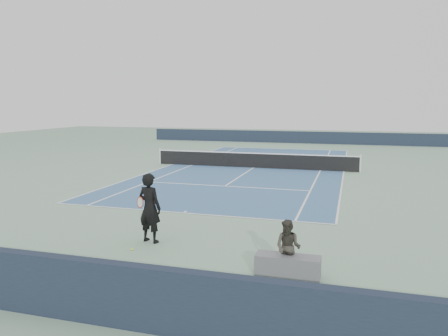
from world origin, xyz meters
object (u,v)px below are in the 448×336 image
(tennis_net, at_px, (254,160))
(spectator_bench, at_px, (288,256))
(tennis_player, at_px, (150,208))
(tennis_ball, at_px, (132,249))

(tennis_net, height_order, spectator_bench, spectator_bench)
(tennis_net, bearing_deg, spectator_bench, -74.72)
(tennis_player, distance_m, tennis_ball, 1.32)
(tennis_net, distance_m, tennis_ball, 16.15)
(tennis_player, relative_size, tennis_ball, 29.09)
(tennis_net, xyz_separation_m, spectator_bench, (4.55, -16.66, -0.02))
(tennis_player, distance_m, spectator_bench, 4.49)
(tennis_net, bearing_deg, tennis_player, -88.82)
(tennis_player, xyz_separation_m, tennis_ball, (-0.15, -0.86, -0.99))
(tennis_net, relative_size, tennis_ball, 182.93)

